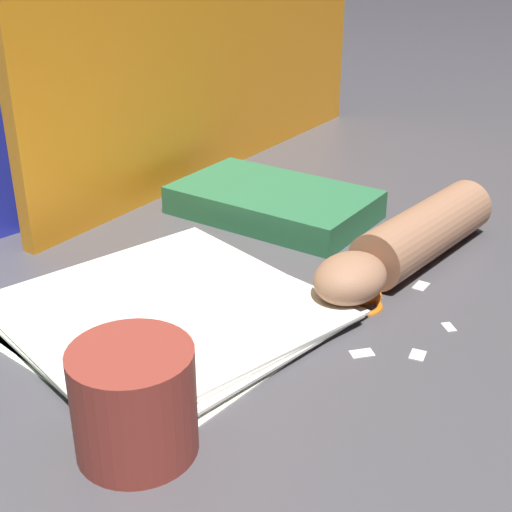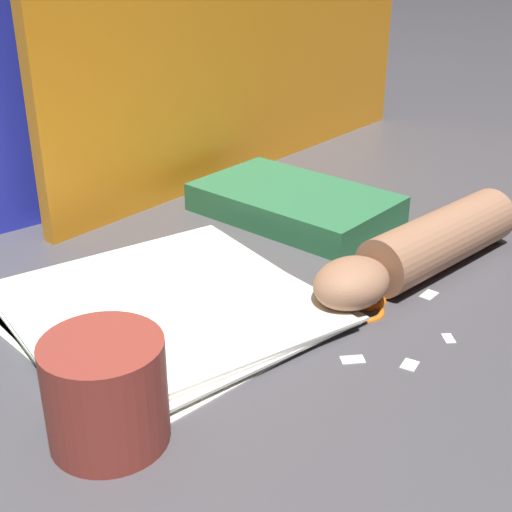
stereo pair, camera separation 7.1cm
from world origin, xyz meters
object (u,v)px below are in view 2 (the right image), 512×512
Objects in this scene: paper_stack at (166,307)px; book_closed at (294,203)px; hand_forearm at (421,249)px; mug at (106,392)px; scissors at (342,300)px.

book_closed is (0.27, 0.11, 0.01)m from paper_stack.
paper_stack is at bearing 158.57° from hand_forearm.
hand_forearm is 3.39× the size of mug.
paper_stack is at bearing 147.70° from scissors.
hand_forearm is at bearing -91.54° from book_closed.
paper_stack is 0.30m from book_closed.
paper_stack is 3.30× the size of mug.
paper_stack is 0.97× the size of hand_forearm.
book_closed is at bearing 88.46° from hand_forearm.
book_closed is 3.03× the size of mug.
scissors is 0.29m from mug.
hand_forearm is at bearing 4.18° from mug.
book_closed is at bearing 30.97° from mug.
scissors is at bearing 7.34° from mug.
scissors is at bearing -32.30° from paper_stack.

